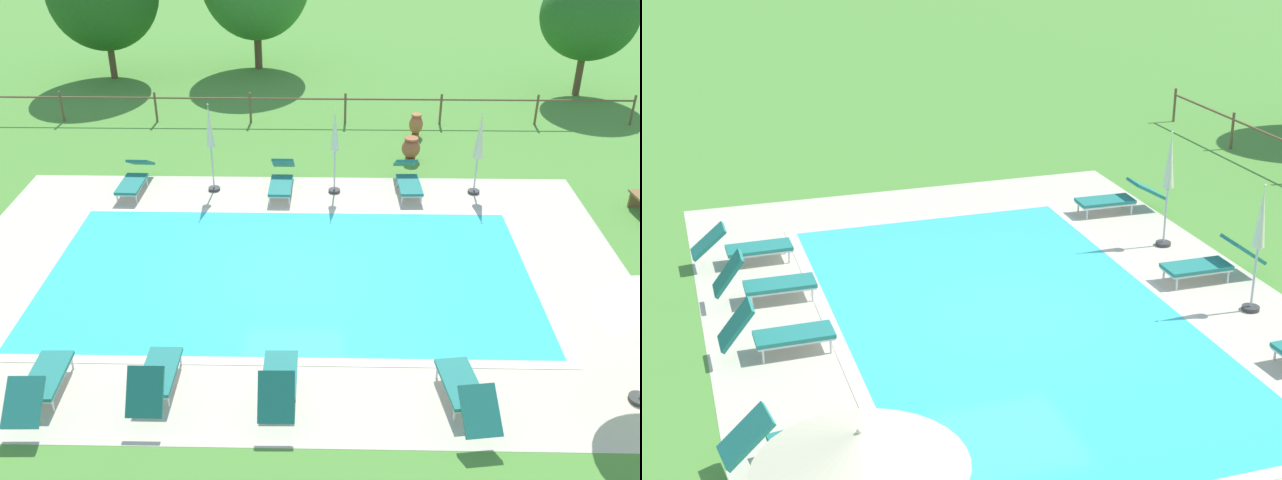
{
  "view_description": "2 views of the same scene",
  "coord_description": "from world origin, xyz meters",
  "views": [
    {
      "loc": [
        0.97,
        -13.43,
        8.46
      ],
      "look_at": [
        0.69,
        0.5,
        0.6
      ],
      "focal_mm": 39.81,
      "sensor_mm": 36.0,
      "label": 1
    },
    {
      "loc": [
        14.58,
        -5.58,
        7.59
      ],
      "look_at": [
        -1.33,
        -0.46,
        1.06
      ],
      "focal_mm": 54.64,
      "sensor_mm": 36.0,
      "label": 2
    }
  ],
  "objects": [
    {
      "name": "sun_lounger_north_near_steps",
      "position": [
        -4.51,
        4.32,
        0.36
      ],
      "size": [
        0.65,
        2.07,
        0.74
      ],
      "color": "#237A70",
      "rests_on": "ground"
    },
    {
      "name": "sun_lounger_north_mid",
      "position": [
        3.24,
        -4.25,
        0.38
      ],
      "size": [
        0.87,
        2.03,
        0.88
      ],
      "color": "#237A70",
      "rests_on": "ground"
    },
    {
      "name": "pool_coping_rim",
      "position": [
        0.0,
        0.0,
        0.01
      ],
      "size": [
        11.2,
        6.39,
        0.01
      ],
      "color": "beige",
      "rests_on": "ground"
    },
    {
      "name": "terracotta_urn_by_tree",
      "position": [
        3.66,
        8.59,
        0.4
      ],
      "size": [
        0.45,
        0.45,
        0.75
      ],
      "color": "#B7663D",
      "rests_on": "ground"
    },
    {
      "name": "patio_umbrella_closed_row_west",
      "position": [
        -2.32,
        4.33,
        1.63
      ],
      "size": [
        0.32,
        0.32,
        2.49
      ],
      "color": "#383838",
      "rests_on": "ground"
    },
    {
      "name": "sun_lounger_north_end",
      "position": [
        0.08,
        -4.09,
        0.39
      ],
      "size": [
        0.63,
        1.87,
        0.99
      ],
      "color": "#237A70",
      "rests_on": "ground"
    },
    {
      "name": "ground_plane",
      "position": [
        0.0,
        0.0,
        0.0
      ],
      "size": [
        160.0,
        160.0,
        0.0
      ],
      "primitive_type": "plane",
      "color": "#518E38"
    },
    {
      "name": "patio_umbrella_closed_row_mid_west",
      "position": [
        4.84,
        4.29,
        1.51
      ],
      "size": [
        0.32,
        0.32,
        2.33
      ],
      "color": "#383838",
      "rests_on": "ground"
    },
    {
      "name": "terracotta_urn_near_fence",
      "position": [
        3.31,
        6.58,
        0.38
      ],
      "size": [
        0.56,
        0.56,
        0.71
      ],
      "color": "#A85B38",
      "rests_on": "ground"
    },
    {
      "name": "sun_lounger_north_far",
      "position": [
        -0.44,
        4.29,
        0.37
      ],
      "size": [
        0.61,
        2.02,
        0.82
      ],
      "color": "#237A70",
      "rests_on": "ground"
    },
    {
      "name": "pool_deck_paving",
      "position": [
        0.0,
        0.0,
        0.0
      ],
      "size": [
        15.26,
        10.45,
        0.01
      ],
      "primitive_type": "cube",
      "color": "beige",
      "rests_on": "ground"
    },
    {
      "name": "perimeter_fence",
      "position": [
        -0.26,
        9.77,
        0.69
      ],
      "size": [
        22.75,
        0.08,
        1.05
      ],
      "color": "brown",
      "rests_on": "ground"
    },
    {
      "name": "tree_west_mid",
      "position": [
        10.2,
        13.08,
        2.97
      ],
      "size": [
        3.5,
        3.5,
        4.61
      ],
      "color": "brown",
      "rests_on": "ground"
    },
    {
      "name": "patio_umbrella_closed_row_centre",
      "position": [
        1.01,
        4.27,
        1.53
      ],
      "size": [
        0.32,
        0.32,
        2.4
      ],
      "color": "#383838",
      "rests_on": "ground"
    },
    {
      "name": "swimming_pool_water",
      "position": [
        0.0,
        0.0,
        0.01
      ],
      "size": [
        10.72,
        5.91,
        0.01
      ],
      "primitive_type": "cube",
      "color": "#38C6D1",
      "rests_on": "ground"
    },
    {
      "name": "sun_lounger_south_far",
      "position": [
        3.04,
        4.39,
        0.36
      ],
      "size": [
        0.66,
        2.06,
        0.77
      ],
      "color": "#237A70",
      "rests_on": "ground"
    },
    {
      "name": "sun_lounger_south_near_corner",
      "position": [
        -2.06,
        -4.02,
        0.4
      ],
      "size": [
        0.6,
        1.84,
        1.0
      ],
      "color": "#237A70",
      "rests_on": "ground"
    },
    {
      "name": "sun_lounger_south_mid",
      "position": [
        -4.0,
        -4.19,
        0.38
      ],
      "size": [
        0.65,
        1.99,
        0.87
      ],
      "color": "#237A70",
      "rests_on": "ground"
    }
  ]
}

